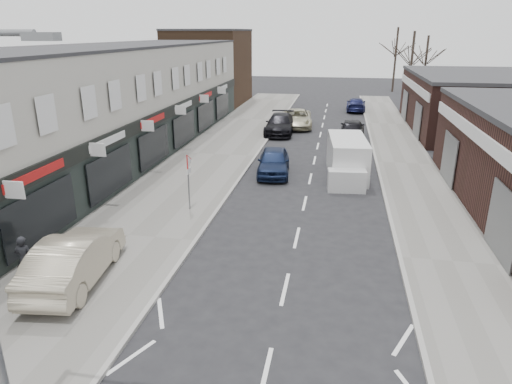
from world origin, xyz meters
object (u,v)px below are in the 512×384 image
at_px(white_van, 347,159).
at_px(sedan_on_pavement, 74,259).
at_px(parked_car_left_c, 297,119).
at_px(parked_car_left_a, 274,161).
at_px(parked_car_right_a, 350,157).
at_px(pedestrian, 25,259).
at_px(parked_car_right_b, 352,129).
at_px(warning_sign, 189,166).
at_px(parked_car_right_c, 356,105).
at_px(parked_car_left_b, 280,124).

bearing_deg(white_van, sedan_on_pavement, -127.89).
relative_size(white_van, parked_car_left_c, 1.07).
bearing_deg(parked_car_left_a, parked_car_right_a, 21.77).
height_order(pedestrian, parked_car_left_a, pedestrian).
bearing_deg(parked_car_right_a, parked_car_left_a, 31.47).
distance_m(parked_car_left_a, parked_car_left_c, 14.16).
height_order(pedestrian, parked_car_right_b, pedestrian).
distance_m(sedan_on_pavement, parked_car_left_a, 14.23).
bearing_deg(parked_car_right_a, warning_sign, 54.26).
bearing_deg(parked_car_left_c, parked_car_right_c, 55.96).
bearing_deg(sedan_on_pavement, parked_car_left_a, -115.99).
distance_m(pedestrian, parked_car_right_a, 19.25).
bearing_deg(pedestrian, parked_car_left_c, -112.70).
distance_m(parked_car_left_b, parked_car_right_a, 10.49).
relative_size(parked_car_left_c, parked_car_right_b, 1.19).
xyz_separation_m(pedestrian, parked_car_right_b, (10.86, 24.28, -0.16)).
xyz_separation_m(sedan_on_pavement, parked_car_left_b, (3.54, 24.66, -0.14)).
distance_m(white_van, parked_car_left_b, 12.18).
height_order(pedestrian, parked_car_right_a, pedestrian).
distance_m(parked_car_right_b, parked_car_right_c, 13.36).
xyz_separation_m(white_van, pedestrian, (-10.40, -14.04, -0.11)).
bearing_deg(warning_sign, white_van, 43.51).
xyz_separation_m(warning_sign, pedestrian, (-3.24, -7.24, -1.26)).
xyz_separation_m(white_van, parked_car_left_c, (-4.20, 13.91, -0.29)).
bearing_deg(parked_car_left_a, warning_sign, -119.94).
bearing_deg(parked_car_left_c, parked_car_right_b, -43.55).
relative_size(warning_sign, white_van, 0.46).
xyz_separation_m(parked_car_left_c, parked_car_right_a, (4.40, -11.88, -0.10)).
bearing_deg(parked_car_left_b, sedan_on_pavement, -99.86).
bearing_deg(parked_car_right_a, pedestrian, 60.66).
distance_m(white_van, parked_car_left_a, 4.22).
distance_m(white_van, parked_car_right_a, 2.08).
height_order(parked_car_left_a, parked_car_right_b, parked_car_right_b).
bearing_deg(sedan_on_pavement, parked_car_right_c, -111.88).
height_order(parked_car_left_b, parked_car_right_c, parked_car_left_b).
xyz_separation_m(warning_sign, parked_car_right_c, (8.25, 30.38, -1.52)).
xyz_separation_m(parked_car_left_a, parked_car_right_b, (4.66, 10.49, 0.02)).
height_order(parked_car_left_b, parked_car_right_b, parked_car_left_b).
bearing_deg(warning_sign, pedestrian, -114.13).
height_order(parked_car_left_c, parked_car_right_c, parked_car_left_c).
bearing_deg(parked_car_left_c, parked_car_left_b, -115.89).
bearing_deg(parked_car_left_c, parked_car_right_a, -75.04).
relative_size(white_van, pedestrian, 3.58).
bearing_deg(warning_sign, parked_car_right_c, 74.81).
relative_size(warning_sign, sedan_on_pavement, 0.55).
relative_size(warning_sign, parked_car_right_a, 0.68).
xyz_separation_m(white_van, parked_car_left_a, (-4.20, -0.25, -0.29)).
bearing_deg(parked_car_right_c, warning_sign, 76.33).
relative_size(warning_sign, pedestrian, 1.65).
bearing_deg(parked_car_left_b, parked_car_left_c, 67.77).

